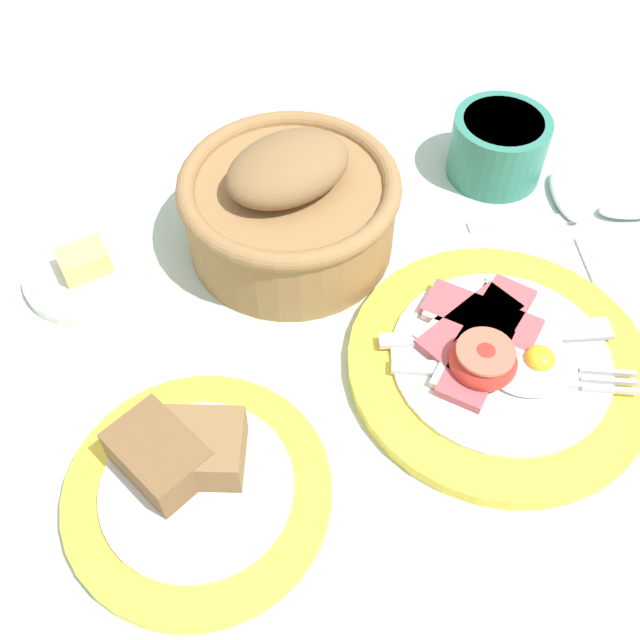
# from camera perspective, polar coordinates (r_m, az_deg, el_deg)

# --- Properties ---
(ground_plane) EXTENTS (3.00, 3.00, 0.00)m
(ground_plane) POSITION_cam_1_polar(r_m,az_deg,el_deg) (0.59, 5.99, -4.68)
(ground_plane) COLOR #B7CCB7
(breakfast_plate) EXTENTS (0.24, 0.24, 0.04)m
(breakfast_plate) POSITION_cam_1_polar(r_m,az_deg,el_deg) (0.60, 13.32, -2.91)
(breakfast_plate) COLOR yellow
(breakfast_plate) RESTS_ON ground_plane
(bread_plate) EXTENTS (0.19, 0.19, 0.05)m
(bread_plate) POSITION_cam_1_polar(r_m,az_deg,el_deg) (0.54, -9.64, -11.98)
(bread_plate) COLOR yellow
(bread_plate) RESTS_ON ground_plane
(sugar_cup) EXTENTS (0.09, 0.09, 0.06)m
(sugar_cup) POSITION_cam_1_polar(r_m,az_deg,el_deg) (0.74, 13.43, 12.82)
(sugar_cup) COLOR #337F6B
(sugar_cup) RESTS_ON ground_plane
(bread_basket) EXTENTS (0.19, 0.19, 0.11)m
(bread_basket) POSITION_cam_1_polar(r_m,az_deg,el_deg) (0.64, -2.31, 8.75)
(bread_basket) COLOR olive
(bread_basket) RESTS_ON ground_plane
(butter_dish) EXTENTS (0.11, 0.11, 0.03)m
(butter_dish) POSITION_cam_1_polar(r_m,az_deg,el_deg) (0.67, -17.28, 3.58)
(butter_dish) COLOR silver
(butter_dish) RESTS_ON ground_plane
(teaspoon_by_saucer) EXTENTS (0.06, 0.19, 0.01)m
(teaspoon_by_saucer) POSITION_cam_1_polar(r_m,az_deg,el_deg) (0.73, 18.82, 7.42)
(teaspoon_by_saucer) COLOR silver
(teaspoon_by_saucer) RESTS_ON ground_plane
(teaspoon_near_cup) EXTENTS (0.19, 0.05, 0.01)m
(teaspoon_near_cup) POSITION_cam_1_polar(r_m,az_deg,el_deg) (0.75, 21.00, 7.70)
(teaspoon_near_cup) COLOR silver
(teaspoon_near_cup) RESTS_ON ground_plane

